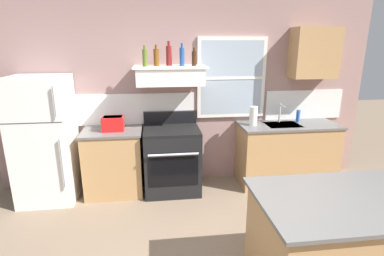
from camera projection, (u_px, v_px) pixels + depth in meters
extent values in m
cube|color=gray|center=(187.00, 92.00, 4.36)|extent=(5.40, 0.06, 2.70)
cube|color=white|center=(106.00, 110.00, 4.24)|extent=(2.50, 0.02, 0.44)
cube|color=white|center=(304.00, 104.00, 4.59)|extent=(1.20, 0.02, 0.44)
cube|color=white|center=(232.00, 78.00, 4.33)|extent=(1.00, 0.04, 1.15)
cube|color=#9EADBC|center=(232.00, 78.00, 4.32)|extent=(0.90, 0.01, 1.05)
cube|color=white|center=(232.00, 78.00, 4.32)|extent=(0.90, 0.02, 0.04)
cube|color=white|center=(45.00, 140.00, 3.90)|extent=(0.70, 0.68, 1.65)
cube|color=#333333|center=(31.00, 123.00, 3.49)|extent=(0.69, 0.00, 0.01)
cylinder|color=#A5A8AD|center=(63.00, 164.00, 3.64)|extent=(0.02, 0.02, 0.63)
cylinder|color=#A5A8AD|center=(55.00, 102.00, 3.43)|extent=(0.02, 0.02, 0.35)
cube|color=tan|center=(114.00, 162.00, 4.17)|extent=(0.76, 0.60, 0.88)
cube|color=#605E5B|center=(112.00, 131.00, 4.04)|extent=(0.79, 0.63, 0.03)
cube|color=red|center=(113.00, 124.00, 3.99)|extent=(0.28, 0.20, 0.19)
cube|color=black|center=(113.00, 117.00, 3.97)|extent=(0.24, 0.16, 0.01)
cube|color=black|center=(102.00, 121.00, 3.96)|extent=(0.02, 0.03, 0.02)
cube|color=black|center=(172.00, 161.00, 4.23)|extent=(0.76, 0.64, 0.87)
cube|color=black|center=(171.00, 130.00, 4.10)|extent=(0.76, 0.64, 0.04)
cube|color=black|center=(170.00, 117.00, 4.35)|extent=(0.76, 0.06, 0.18)
cube|color=black|center=(174.00, 172.00, 3.92)|extent=(0.65, 0.01, 0.40)
cylinder|color=silver|center=(173.00, 155.00, 3.82)|extent=(0.65, 0.03, 0.03)
cube|color=white|center=(170.00, 76.00, 4.00)|extent=(0.88, 0.48, 0.22)
cube|color=#262628|center=(171.00, 85.00, 3.81)|extent=(0.75, 0.02, 0.04)
cube|color=white|center=(170.00, 67.00, 3.97)|extent=(0.96, 0.52, 0.02)
cylinder|color=#4C601E|center=(145.00, 58.00, 3.84)|extent=(0.06, 0.06, 0.21)
cylinder|color=#4C601E|center=(144.00, 47.00, 3.81)|extent=(0.03, 0.03, 0.05)
cylinder|color=brown|center=(156.00, 58.00, 3.92)|extent=(0.07, 0.07, 0.22)
cylinder|color=brown|center=(156.00, 47.00, 3.88)|extent=(0.03, 0.03, 0.05)
cylinder|color=maroon|center=(169.00, 56.00, 3.98)|extent=(0.07, 0.07, 0.25)
cylinder|color=maroon|center=(169.00, 43.00, 3.94)|extent=(0.03, 0.03, 0.06)
cylinder|color=#1E478C|center=(182.00, 57.00, 3.94)|extent=(0.07, 0.07, 0.23)
cylinder|color=#1E478C|center=(182.00, 45.00, 3.90)|extent=(0.03, 0.03, 0.06)
cylinder|color=#381E0F|center=(194.00, 59.00, 3.96)|extent=(0.06, 0.06, 0.19)
cylinder|color=#381E0F|center=(194.00, 49.00, 3.92)|extent=(0.03, 0.03, 0.05)
cube|color=tan|center=(286.00, 154.00, 4.47)|extent=(1.40, 0.60, 0.88)
cube|color=#605E5B|center=(289.00, 125.00, 4.34)|extent=(1.43, 0.63, 0.03)
cube|color=#B7BABC|center=(283.00, 125.00, 4.31)|extent=(0.48, 0.36, 0.01)
cylinder|color=silver|center=(280.00, 113.00, 4.40)|extent=(0.03, 0.03, 0.28)
cylinder|color=silver|center=(283.00, 106.00, 4.29)|extent=(0.02, 0.16, 0.02)
cylinder|color=white|center=(253.00, 116.00, 4.24)|extent=(0.11, 0.11, 0.27)
cylinder|color=blue|center=(298.00, 116.00, 4.43)|extent=(0.06, 0.06, 0.18)
cube|color=tan|center=(341.00, 250.00, 2.40)|extent=(1.32, 0.82, 0.88)
cube|color=#605E5B|center=(349.00, 200.00, 2.28)|extent=(1.40, 0.90, 0.03)
cube|color=tan|center=(314.00, 53.00, 4.24)|extent=(0.64, 0.32, 0.70)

